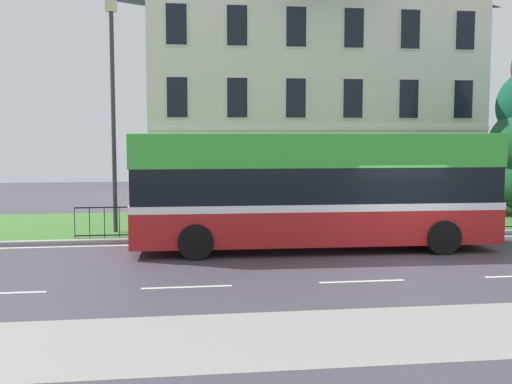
% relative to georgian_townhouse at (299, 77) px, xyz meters
% --- Properties ---
extents(ground_plane, '(60.00, 56.00, 0.18)m').
position_rel_georgian_townhouse_xyz_m(ground_plane, '(-0.44, -16.07, -6.18)').
color(ground_plane, '#433E48').
extents(georgian_townhouse, '(15.64, 11.11, 12.03)m').
position_rel_georgian_townhouse_xyz_m(georgian_townhouse, '(0.00, 0.00, 0.00)').
color(georgian_townhouse, silver).
rests_on(georgian_townhouse, ground_plane).
extents(iron_verge_railing, '(19.41, 0.04, 0.97)m').
position_rel_georgian_townhouse_xyz_m(iron_verge_railing, '(0.00, -12.96, -5.55)').
color(iron_verge_railing, black).
rests_on(iron_verge_railing, ground_plane).
extents(single_decker_bus, '(10.53, 2.93, 3.36)m').
position_rel_georgian_townhouse_xyz_m(single_decker_bus, '(-2.63, -15.04, -4.40)').
color(single_decker_bus, '#AF1C1D').
rests_on(single_decker_bus, ground_plane).
extents(street_lamp_post, '(0.36, 0.24, 7.45)m').
position_rel_georgian_townhouse_xyz_m(street_lamp_post, '(-8.55, -11.80, -1.82)').
color(street_lamp_post, '#333338').
rests_on(street_lamp_post, ground_plane).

